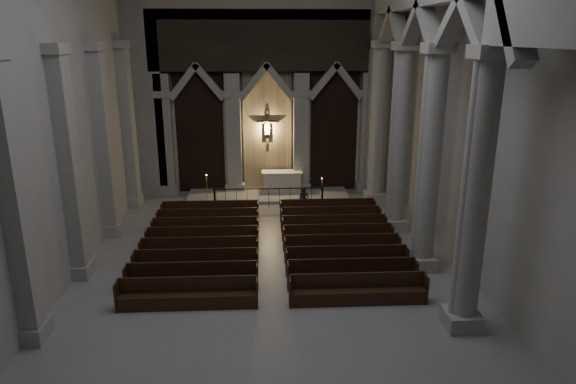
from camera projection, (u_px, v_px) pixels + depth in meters
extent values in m
plane|color=gray|center=(273.00, 291.00, 17.28)|extent=(24.00, 24.00, 0.00)
cube|color=#A9A69E|center=(267.00, 80.00, 26.99)|extent=(14.00, 0.10, 12.00)
cube|color=#A9A69E|center=(301.00, 330.00, 4.06)|extent=(14.00, 0.10, 12.00)
cube|color=#A9A69E|center=(35.00, 114.00, 15.18)|extent=(0.10, 24.00, 12.00)
cube|color=#A9A69E|center=(497.00, 111.00, 15.87)|extent=(0.10, 24.00, 12.00)
cube|color=#AAA79E|center=(165.00, 135.00, 27.06)|extent=(0.80, 0.50, 6.40)
cube|color=#AAA79E|center=(169.00, 189.00, 27.92)|extent=(1.05, 0.70, 0.50)
cube|color=#AAA79E|center=(162.00, 94.00, 26.44)|extent=(1.00, 0.65, 0.35)
cube|color=#AAA79E|center=(234.00, 135.00, 27.24)|extent=(0.80, 0.50, 6.40)
cube|color=#AAA79E|center=(235.00, 188.00, 28.10)|extent=(1.05, 0.70, 0.50)
cube|color=#AAA79E|center=(232.00, 94.00, 26.61)|extent=(1.00, 0.65, 0.35)
cube|color=#AAA79E|center=(301.00, 134.00, 27.42)|extent=(0.80, 0.50, 6.40)
cube|color=#AAA79E|center=(301.00, 187.00, 28.28)|extent=(1.05, 0.70, 0.50)
cube|color=#AAA79E|center=(301.00, 93.00, 26.79)|extent=(1.00, 0.65, 0.35)
cube|color=#AAA79E|center=(368.00, 133.00, 27.59)|extent=(0.80, 0.50, 6.40)
cube|color=#AAA79E|center=(365.00, 186.00, 28.45)|extent=(1.05, 0.70, 0.50)
cube|color=#AAA79E|center=(370.00, 93.00, 26.97)|extent=(1.00, 0.65, 0.35)
cube|color=black|center=(200.00, 128.00, 27.40)|extent=(2.60, 0.15, 7.00)
cube|color=tan|center=(267.00, 128.00, 27.58)|extent=(2.60, 0.15, 7.00)
cube|color=black|center=(334.00, 127.00, 27.75)|extent=(2.60, 0.15, 7.00)
cube|color=black|center=(266.00, 41.00, 25.93)|extent=(12.00, 0.50, 3.00)
cube|color=#AAA79E|center=(148.00, 111.00, 26.64)|extent=(1.60, 0.50, 9.00)
cube|color=#AAA79E|center=(384.00, 109.00, 27.25)|extent=(1.60, 0.50, 9.00)
plane|color=#F5CA6E|center=(267.00, 128.00, 27.55)|extent=(1.50, 0.00, 1.50)
cube|color=brown|center=(267.00, 128.00, 27.46)|extent=(0.13, 0.08, 1.80)
cube|color=brown|center=(267.00, 122.00, 27.36)|extent=(1.10, 0.08, 0.13)
cube|color=tan|center=(267.00, 129.00, 27.42)|extent=(0.26, 0.10, 0.60)
sphere|color=tan|center=(267.00, 122.00, 27.30)|extent=(0.17, 0.17, 0.17)
cylinder|color=tan|center=(262.00, 122.00, 27.30)|extent=(0.45, 0.08, 0.08)
cylinder|color=tan|center=(272.00, 122.00, 27.32)|extent=(0.45, 0.08, 0.08)
cube|color=#AAA79E|center=(375.00, 197.00, 26.55)|extent=(1.00, 1.00, 0.50)
cylinder|color=#AAA79E|center=(378.00, 125.00, 25.45)|extent=(0.70, 0.70, 7.50)
cube|color=#AAA79E|center=(383.00, 44.00, 24.33)|extent=(0.95, 0.95, 0.35)
cube|color=#AAA79E|center=(394.00, 224.00, 22.73)|extent=(1.00, 1.00, 0.50)
cylinder|color=#AAA79E|center=(399.00, 140.00, 21.63)|extent=(0.70, 0.70, 7.50)
cube|color=#AAA79E|center=(405.00, 46.00, 20.51)|extent=(0.95, 0.95, 0.35)
cube|color=#AAA79E|center=(421.00, 262.00, 18.91)|extent=(1.00, 1.00, 0.50)
cylinder|color=#AAA79E|center=(429.00, 163.00, 17.81)|extent=(0.70, 0.70, 7.50)
cube|color=#AAA79E|center=(439.00, 48.00, 16.69)|extent=(0.95, 0.95, 0.35)
cube|color=#AAA79E|center=(461.00, 319.00, 15.09)|extent=(1.00, 1.00, 0.50)
cylinder|color=#AAA79E|center=(475.00, 198.00, 13.99)|extent=(0.70, 0.70, 7.50)
cube|color=#AAA79E|center=(491.00, 52.00, 12.87)|extent=(0.95, 0.95, 0.35)
cube|color=#AAA79E|center=(371.00, 108.00, 27.09)|extent=(0.55, 1.20, 9.20)
cube|color=#AAA79E|center=(135.00, 200.00, 25.95)|extent=(0.60, 1.00, 0.50)
cube|color=#AAA79E|center=(129.00, 127.00, 24.85)|extent=(0.50, 0.80, 7.50)
cube|color=#AAA79E|center=(121.00, 44.00, 23.73)|extent=(0.60, 1.00, 0.35)
cube|color=#AAA79E|center=(114.00, 229.00, 22.13)|extent=(0.60, 1.00, 0.50)
cube|color=#AAA79E|center=(105.00, 143.00, 21.03)|extent=(0.50, 0.80, 7.50)
cube|color=#AAA79E|center=(94.00, 46.00, 19.91)|extent=(0.60, 1.00, 0.35)
cube|color=#AAA79E|center=(83.00, 269.00, 18.31)|extent=(0.60, 1.00, 0.50)
cube|color=#AAA79E|center=(70.00, 167.00, 17.21)|extent=(0.50, 0.80, 7.50)
cube|color=#AAA79E|center=(55.00, 48.00, 16.09)|extent=(0.60, 1.00, 0.35)
cube|color=#AAA79E|center=(36.00, 331.00, 14.49)|extent=(0.60, 1.00, 0.50)
cube|color=#AAA79E|center=(16.00, 205.00, 13.39)|extent=(0.50, 0.80, 7.50)
cube|color=#AAA79E|center=(268.00, 195.00, 27.38)|extent=(8.50, 2.60, 0.15)
cube|color=beige|center=(282.00, 182.00, 27.73)|extent=(2.00, 0.78, 1.06)
cube|color=white|center=(282.00, 172.00, 27.57)|extent=(2.17, 0.87, 0.04)
cube|color=black|center=(269.00, 189.00, 25.29)|extent=(5.33, 0.05, 0.05)
cube|color=black|center=(215.00, 199.00, 25.30)|extent=(0.09, 0.09, 1.07)
cube|color=black|center=(322.00, 197.00, 25.56)|extent=(0.09, 0.09, 1.07)
cylinder|color=black|center=(226.00, 199.00, 25.33)|extent=(0.02, 0.02, 0.98)
cylinder|color=black|center=(236.00, 199.00, 25.36)|extent=(0.02, 0.02, 0.98)
cylinder|color=black|center=(247.00, 199.00, 25.38)|extent=(0.02, 0.02, 0.98)
cylinder|color=black|center=(258.00, 199.00, 25.41)|extent=(0.02, 0.02, 0.98)
cylinder|color=black|center=(269.00, 198.00, 25.44)|extent=(0.02, 0.02, 0.98)
cylinder|color=black|center=(279.00, 198.00, 25.46)|extent=(0.02, 0.02, 0.98)
cylinder|color=black|center=(290.00, 198.00, 25.49)|extent=(0.02, 0.02, 0.98)
cylinder|color=black|center=(301.00, 198.00, 25.51)|extent=(0.02, 0.02, 0.98)
cylinder|color=black|center=(311.00, 198.00, 25.54)|extent=(0.02, 0.02, 0.98)
cylinder|color=#B19736|center=(208.00, 202.00, 26.50)|extent=(0.25, 0.25, 0.05)
cylinder|color=#B19736|center=(207.00, 191.00, 26.32)|extent=(0.04, 0.04, 1.19)
cylinder|color=#B19736|center=(206.00, 179.00, 26.15)|extent=(0.12, 0.12, 0.02)
cylinder|color=beige|center=(206.00, 177.00, 26.12)|extent=(0.05, 0.05, 0.21)
sphere|color=#FFAD59|center=(206.00, 175.00, 26.08)|extent=(0.05, 0.05, 0.05)
cylinder|color=#B19736|center=(322.00, 201.00, 26.66)|extent=(0.21, 0.21, 0.04)
cylinder|color=#B19736|center=(322.00, 191.00, 26.51)|extent=(0.03, 0.03, 1.01)
cylinder|color=#B19736|center=(322.00, 182.00, 26.36)|extent=(0.11, 0.11, 0.02)
cylinder|color=beige|center=(322.00, 180.00, 26.33)|extent=(0.04, 0.04, 0.18)
sphere|color=#FFAD59|center=(322.00, 178.00, 26.30)|extent=(0.04, 0.04, 0.04)
cube|color=black|center=(211.00, 217.00, 23.57)|extent=(4.36, 0.41, 0.47)
cube|color=black|center=(211.00, 206.00, 23.61)|extent=(4.36, 0.07, 0.52)
cube|color=black|center=(163.00, 213.00, 23.39)|extent=(0.06, 0.47, 0.93)
cube|color=black|center=(258.00, 212.00, 23.61)|extent=(0.06, 0.47, 0.93)
cube|color=black|center=(327.00, 215.00, 23.83)|extent=(4.36, 0.41, 0.47)
cube|color=black|center=(327.00, 204.00, 23.88)|extent=(4.36, 0.07, 0.52)
cube|color=black|center=(281.00, 211.00, 23.66)|extent=(0.06, 0.47, 0.93)
cube|color=black|center=(374.00, 210.00, 23.87)|extent=(0.06, 0.47, 0.93)
cube|color=black|center=(208.00, 226.00, 22.51)|extent=(4.36, 0.41, 0.47)
cube|color=black|center=(208.00, 214.00, 22.55)|extent=(4.36, 0.07, 0.52)
cube|color=black|center=(158.00, 222.00, 22.33)|extent=(0.06, 0.47, 0.93)
cube|color=black|center=(258.00, 220.00, 22.55)|extent=(0.06, 0.47, 0.93)
cube|color=black|center=(331.00, 224.00, 22.77)|extent=(4.36, 0.41, 0.47)
cube|color=black|center=(330.00, 212.00, 22.82)|extent=(4.36, 0.07, 0.52)
cube|color=black|center=(282.00, 220.00, 22.60)|extent=(0.06, 0.47, 0.93)
cube|color=black|center=(379.00, 218.00, 22.81)|extent=(0.06, 0.47, 0.93)
cube|color=black|center=(206.00, 235.00, 21.45)|extent=(4.36, 0.41, 0.47)
cube|color=black|center=(206.00, 223.00, 21.49)|extent=(4.36, 0.07, 0.52)
cube|color=black|center=(153.00, 231.00, 21.27)|extent=(0.06, 0.47, 0.93)
cube|color=black|center=(258.00, 229.00, 21.48)|extent=(0.06, 0.47, 0.93)
cube|color=black|center=(334.00, 233.00, 21.71)|extent=(4.36, 0.41, 0.47)
cube|color=black|center=(334.00, 220.00, 21.76)|extent=(4.36, 0.07, 0.52)
cube|color=black|center=(283.00, 229.00, 21.54)|extent=(0.06, 0.47, 0.93)
cube|color=black|center=(385.00, 227.00, 21.75)|extent=(0.06, 0.47, 0.93)
cube|color=black|center=(203.00, 246.00, 20.38)|extent=(4.36, 0.41, 0.47)
cube|color=black|center=(203.00, 232.00, 20.43)|extent=(4.36, 0.07, 0.52)
cube|color=black|center=(147.00, 241.00, 20.21)|extent=(0.06, 0.47, 0.93)
cube|color=black|center=(258.00, 239.00, 20.42)|extent=(0.06, 0.47, 0.93)
cube|color=black|center=(338.00, 243.00, 20.65)|extent=(4.36, 0.41, 0.47)
cube|color=black|center=(337.00, 230.00, 20.69)|extent=(4.36, 0.07, 0.52)
cube|color=black|center=(284.00, 239.00, 20.47)|extent=(0.06, 0.47, 0.93)
cube|color=black|center=(392.00, 237.00, 20.69)|extent=(0.06, 0.47, 0.93)
cube|color=black|center=(200.00, 257.00, 19.32)|extent=(4.36, 0.41, 0.47)
cube|color=black|center=(200.00, 243.00, 19.37)|extent=(4.36, 0.07, 0.52)
cube|color=black|center=(141.00, 253.00, 19.15)|extent=(0.06, 0.47, 0.93)
cube|color=black|center=(258.00, 250.00, 19.36)|extent=(0.06, 0.47, 0.93)
cube|color=black|center=(342.00, 254.00, 19.59)|extent=(4.36, 0.41, 0.47)
cube|color=black|center=(342.00, 240.00, 19.63)|extent=(4.36, 0.07, 0.52)
cube|color=black|center=(285.00, 250.00, 19.41)|extent=(0.06, 0.47, 0.93)
cube|color=black|center=(399.00, 248.00, 19.63)|extent=(0.06, 0.47, 0.93)
cube|color=black|center=(196.00, 270.00, 18.26)|extent=(4.36, 0.41, 0.47)
cube|color=black|center=(196.00, 255.00, 18.30)|extent=(4.36, 0.07, 0.52)
cube|color=black|center=(134.00, 266.00, 18.08)|extent=(0.06, 0.47, 0.93)
cube|color=black|center=(257.00, 263.00, 18.30)|extent=(0.06, 0.47, 0.93)
cube|color=black|center=(347.00, 267.00, 18.52)|extent=(4.36, 0.41, 0.47)
cube|color=black|center=(346.00, 252.00, 18.57)|extent=(4.36, 0.07, 0.52)
cube|color=black|center=(287.00, 262.00, 18.35)|extent=(0.06, 0.47, 0.93)
cube|color=black|center=(407.00, 260.00, 18.56)|extent=(0.06, 0.47, 0.93)
cube|color=black|center=(192.00, 285.00, 17.20)|extent=(4.36, 0.41, 0.47)
cube|color=black|center=(192.00, 269.00, 17.24)|extent=(4.36, 0.07, 0.52)
cube|color=black|center=(126.00, 280.00, 17.02)|extent=(0.06, 0.47, 0.93)
cube|color=black|center=(257.00, 277.00, 17.24)|extent=(0.06, 0.47, 0.93)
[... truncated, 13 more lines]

